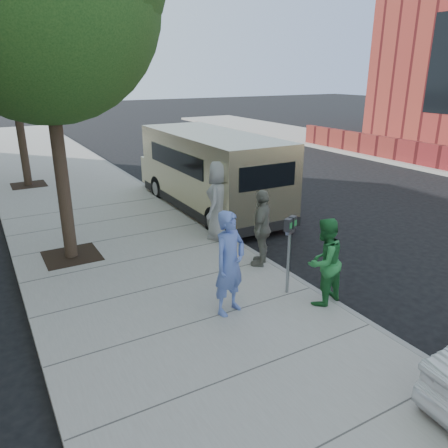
{
  "coord_description": "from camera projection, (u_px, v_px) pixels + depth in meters",
  "views": [
    {
      "loc": [
        -3.82,
        -7.25,
        4.12
      ],
      "look_at": [
        0.46,
        0.23,
        1.1
      ],
      "focal_mm": 35.0,
      "sensor_mm": 36.0,
      "label": 1
    }
  ],
  "objects": [
    {
      "name": "person_gray_shirt",
      "position": [
        220.0,
        200.0,
        10.72
      ],
      "size": [
        1.13,
        1.08,
        1.95
      ],
      "primitive_type": "imported",
      "rotation": [
        0.0,
        0.0,
        3.83
      ],
      "color": "#9D9DA0",
      "rests_on": "sidewalk"
    },
    {
      "name": "tree_far",
      "position": [
        9.0,
        47.0,
        14.62
      ],
      "size": [
        3.92,
        3.8,
        6.49
      ],
      "color": "black",
      "rests_on": "sidewalk"
    },
    {
      "name": "parking_meter",
      "position": [
        290.0,
        239.0,
        7.94
      ],
      "size": [
        0.32,
        0.23,
        1.5
      ],
      "rotation": [
        0.0,
        0.0,
        0.44
      ],
      "color": "gray",
      "rests_on": "sidewalk"
    },
    {
      "name": "person_green_shirt",
      "position": [
        324.0,
        262.0,
        7.69
      ],
      "size": [
        0.88,
        0.74,
        1.6
      ],
      "primitive_type": "imported",
      "rotation": [
        0.0,
        0.0,
        3.33
      ],
      "color": "#297D3A",
      "rests_on": "sidewalk"
    },
    {
      "name": "sidewalk",
      "position": [
        166.0,
        288.0,
        8.6
      ],
      "size": [
        5.0,
        60.0,
        0.15
      ],
      "primitive_type": "cube",
      "color": "gray",
      "rests_on": "ground"
    },
    {
      "name": "van",
      "position": [
        210.0,
        170.0,
        13.31
      ],
      "size": [
        2.23,
        6.51,
        2.4
      ],
      "rotation": [
        0.0,
        0.0,
        -0.01
      ],
      "color": "beige",
      "rests_on": "ground"
    },
    {
      "name": "ground",
      "position": [
        210.0,
        280.0,
        9.09
      ],
      "size": [
        120.0,
        120.0,
        0.0
      ],
      "primitive_type": "plane",
      "color": "black",
      "rests_on": "ground"
    },
    {
      "name": "person_officer",
      "position": [
        230.0,
        263.0,
        7.35
      ],
      "size": [
        0.77,
        0.63,
        1.83
      ],
      "primitive_type": "imported",
      "rotation": [
        0.0,
        0.0,
        0.32
      ],
      "color": "#5D75C5",
      "rests_on": "sidewalk"
    },
    {
      "name": "curb_face",
      "position": [
        267.0,
        263.0,
        9.74
      ],
      "size": [
        0.12,
        60.0,
        0.16
      ],
      "primitive_type": "cube",
      "color": "gray",
      "rests_on": "ground"
    },
    {
      "name": "person_striped_polo",
      "position": [
        262.0,
        228.0,
        9.25
      ],
      "size": [
        0.99,
        0.97,
        1.66
      ],
      "primitive_type": "imported",
      "rotation": [
        0.0,
        0.0,
        3.9
      ],
      "color": "slate",
      "rests_on": "sidewalk"
    }
  ]
}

